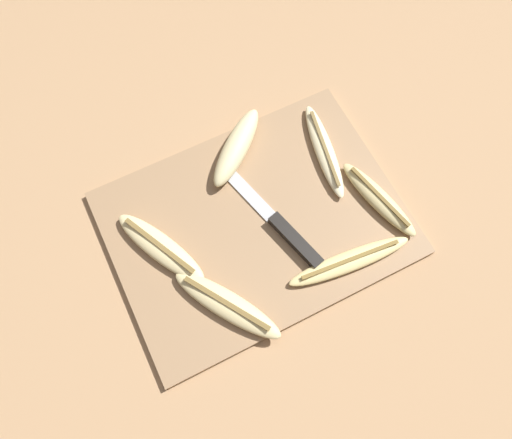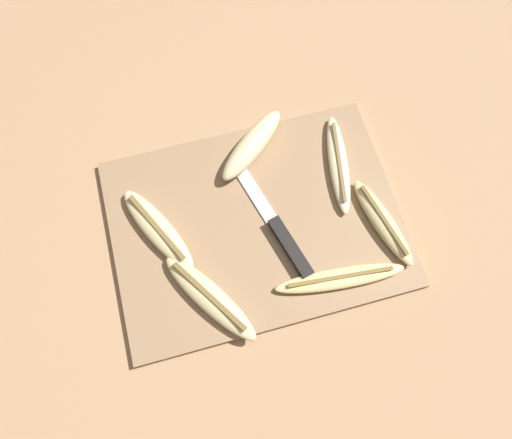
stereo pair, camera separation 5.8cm
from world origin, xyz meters
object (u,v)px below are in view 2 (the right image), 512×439
Objects in this scene: banana_spotted_left at (383,222)px; banana_ripe_center at (158,229)px; banana_mellow_near at (210,297)px; banana_golden_short at (340,278)px; knife at (283,236)px; banana_cream_curved at (338,164)px; banana_soft_right at (252,145)px.

banana_ripe_center is at bearing 166.77° from banana_spotted_left.
banana_mellow_near reaches higher than banana_golden_short.
banana_mellow_near is 0.31m from banana_spotted_left.
knife is 1.15× the size of banana_golden_short.
banana_cream_curved is at bearing 23.48° from knife.
banana_ripe_center is 0.30m from banana_golden_short.
banana_mellow_near is 0.96× the size of banana_cream_curved.
banana_golden_short is at bearing -6.59° from banana_mellow_near.
banana_mellow_near reaches higher than knife.
banana_cream_curved is at bearing 72.08° from banana_golden_short.
banana_cream_curved is (0.32, 0.04, -0.00)m from banana_ripe_center.
banana_golden_short is at bearing -144.01° from banana_spotted_left.
banana_mellow_near is at bearing -168.86° from knife.
banana_golden_short is (0.26, -0.15, -0.00)m from banana_ripe_center.
banana_soft_right is (0.19, 0.11, 0.01)m from banana_ripe_center.
banana_spotted_left is (0.16, -0.02, 0.00)m from knife.
banana_spotted_left is at bearing -73.65° from banana_cream_curved.
knife is 0.20m from banana_ripe_center.
banana_ripe_center is 1.18× the size of banana_soft_right.
banana_soft_right is at bearing 105.63° from banana_golden_short.
banana_ripe_center is 1.04× the size of banana_spotted_left.
banana_cream_curved is at bearing 106.35° from banana_spotted_left.
banana_soft_right is at bearing 61.15° from banana_mellow_near.
banana_golden_short is (-0.10, -0.07, -0.00)m from banana_spotted_left.
knife is at bearing -87.77° from banana_soft_right.
banana_ripe_center and banana_spotted_left have the same top height.
banana_soft_right reaches higher than knife.
knife is 0.16m from banana_cream_curved.
banana_mellow_near is at bearing -66.98° from banana_ripe_center.
knife is at bearing 173.17° from banana_spotted_left.
banana_soft_right reaches higher than banana_golden_short.
banana_spotted_left is 1.13× the size of banana_soft_right.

